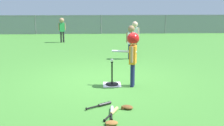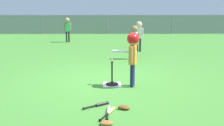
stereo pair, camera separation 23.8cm
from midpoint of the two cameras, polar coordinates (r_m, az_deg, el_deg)
The scene contains 14 objects.
ground_plane at distance 7.11m, azimuth -0.66°, elevation -3.62°, with size 60.00×60.00×0.00m, color #3D7A2D.
home_plate at distance 6.74m, azimuth 1.01°, elevation -4.53°, with size 0.44×0.44×0.01m, color white.
batting_tee at distance 6.72m, azimuth 1.02°, elevation -3.86°, with size 0.32×0.32×0.58m.
baseball_on_tee at distance 6.58m, azimuth 1.04°, elevation 0.55°, with size 0.07×0.07×0.07m, color white.
batter_child at distance 6.42m, azimuth 5.42°, elevation 3.05°, with size 0.64×0.36×1.31m.
fielder_deep_right at distance 13.57m, azimuth -8.86°, elevation 7.58°, with size 0.34×0.24×1.20m.
fielder_near_left at distance 11.02m, azimuth 6.30°, elevation 6.43°, with size 0.35×0.24×1.21m.
fielder_deep_left at distance 9.53m, azimuth 5.44°, elevation 5.32°, with size 0.34×0.23×1.19m.
spare_bat_silver at distance 5.12m, azimuth 0.58°, elevation -10.12°, with size 0.09×0.57×0.06m.
spare_bat_wood at distance 5.08m, azimuth 0.80°, elevation -10.29°, with size 0.30×0.57×0.06m.
spare_bat_black at distance 5.43m, azimuth -1.35°, elevation -8.71°, with size 0.51×0.36×0.06m.
glove_by_plate at distance 4.66m, azimuth 0.31°, elevation -12.51°, with size 0.22×0.17×0.07m.
glove_near_bats at distance 5.29m, azimuth 3.92°, elevation -9.29°, with size 0.27×0.25×0.07m.
outfield_fence at distance 16.86m, azimuth -0.59°, elevation 8.25°, with size 16.06×0.06×1.15m.
Camera 2 is at (0.14, -6.81, 2.05)m, focal length 43.52 mm.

